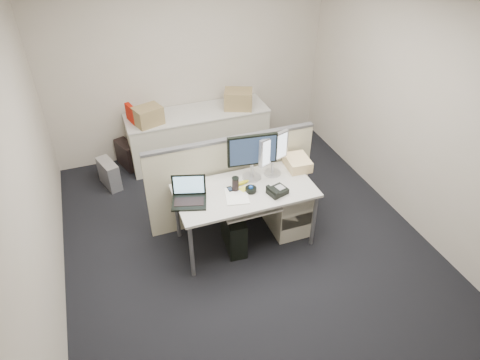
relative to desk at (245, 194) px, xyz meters
name	(u,v)px	position (x,y,z in m)	size (l,w,h in m)	color
floor	(244,240)	(0.00, 0.00, -0.67)	(4.00, 4.50, 0.01)	black
wall_back	(188,63)	(0.00, 2.25, 0.69)	(4.00, 0.02, 2.70)	#BDB2A5
wall_front	(380,322)	(0.00, -2.25, 0.69)	(4.00, 0.02, 2.70)	#BDB2A5
wall_left	(27,180)	(-2.00, 0.00, 0.69)	(0.02, 4.50, 2.70)	#BDB2A5
wall_right	(412,109)	(2.00, 0.00, 0.69)	(0.02, 4.50, 2.70)	#BDB2A5
desk	(245,194)	(0.00, 0.00, 0.00)	(1.50, 0.75, 0.73)	#B2AFA7
keyboard_tray	(251,208)	(0.00, -0.18, -0.04)	(0.62, 0.32, 0.02)	#B2AFA7
drawer_pedestal	(287,205)	(0.55, 0.05, -0.34)	(0.40, 0.55, 0.65)	beige
cubicle_partition	(231,180)	(0.00, 0.45, -0.11)	(2.00, 0.06, 1.10)	beige
back_counter	(199,135)	(0.00, 1.93, -0.30)	(2.00, 0.60, 0.72)	beige
monitor_main	(252,157)	(0.15, 0.18, 0.34)	(0.54, 0.21, 0.54)	black
monitor_small	(273,155)	(0.40, 0.18, 0.31)	(0.40, 0.20, 0.49)	#B7B7BC
laptop	(188,193)	(-0.62, -0.02, 0.20)	(0.35, 0.26, 0.26)	black
trackball	(251,190)	(0.05, -0.05, 0.09)	(0.12, 0.12, 0.05)	black
desk_phone	(277,191)	(0.30, -0.18, 0.10)	(0.19, 0.16, 0.06)	black
paper_stack	(237,196)	(-0.12, -0.08, 0.07)	(0.23, 0.30, 0.01)	white
sticky_pad	(244,189)	(-0.01, 0.00, 0.07)	(0.09, 0.09, 0.01)	#F9F141
travel_mug	(235,185)	(-0.10, 0.02, 0.14)	(0.07, 0.07, 0.16)	black
banana	(242,183)	(0.00, 0.10, 0.09)	(0.19, 0.05, 0.04)	yellow
cellphone	(230,189)	(-0.15, 0.05, 0.07)	(0.05, 0.10, 0.01)	black
manila_folders	(297,163)	(0.72, 0.20, 0.13)	(0.25, 0.32, 0.12)	beige
keyboard	(245,205)	(-0.05, -0.14, -0.02)	(0.43, 0.15, 0.02)	black
pc_tower_desk	(234,231)	(-0.15, -0.05, -0.44)	(0.19, 0.49, 0.45)	black
pc_tower_spare_dark	(127,155)	(-1.05, 2.03, -0.47)	(0.16, 0.41, 0.38)	black
pc_tower_spare_silver	(109,174)	(-1.34, 1.63, -0.48)	(0.16, 0.40, 0.38)	#B7B7BC
cardboard_box_left	(148,116)	(-0.70, 1.81, 0.19)	(0.35, 0.27, 0.27)	olive
cardboard_box_right	(238,100)	(0.60, 1.86, 0.20)	(0.39, 0.30, 0.28)	olive
red_binder	(132,114)	(-0.90, 1.96, 0.18)	(0.06, 0.27, 0.25)	#AC0F00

